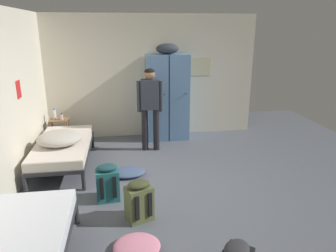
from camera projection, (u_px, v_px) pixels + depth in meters
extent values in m
plane|color=#565B66|center=(171.00, 191.00, 4.81)|extent=(8.67, 8.67, 0.00)
cube|color=beige|center=(151.00, 77.00, 7.00)|extent=(4.67, 0.06, 2.67)
cube|color=beige|center=(199.00, 66.00, 7.06)|extent=(0.55, 0.01, 0.40)
cube|color=red|center=(19.00, 89.00, 4.95)|extent=(0.01, 0.20, 0.28)
cube|color=#5B84B2|center=(157.00, 98.00, 6.85)|extent=(0.44, 0.52, 1.85)
cylinder|color=black|center=(164.00, 94.00, 6.57)|extent=(0.02, 0.03, 0.02)
cube|color=#5B84B2|center=(178.00, 97.00, 6.91)|extent=(0.44, 0.52, 1.85)
cylinder|color=black|center=(186.00, 94.00, 6.63)|extent=(0.02, 0.03, 0.02)
ellipsoid|color=#333842|center=(167.00, 49.00, 6.57)|extent=(0.48, 0.36, 0.22)
cylinder|color=brown|center=(50.00, 135.00, 6.46)|extent=(0.03, 0.03, 0.55)
cylinder|color=brown|center=(68.00, 134.00, 6.51)|extent=(0.03, 0.03, 0.55)
cylinder|color=brown|center=(53.00, 131.00, 6.71)|extent=(0.03, 0.03, 0.55)
cylinder|color=brown|center=(70.00, 130.00, 6.76)|extent=(0.03, 0.03, 0.55)
cube|color=brown|center=(61.00, 136.00, 6.63)|extent=(0.38, 0.30, 0.02)
cube|color=brown|center=(59.00, 120.00, 6.52)|extent=(0.38, 0.30, 0.02)
cylinder|color=#28282D|center=(6.00, 219.00, 3.85)|extent=(0.06, 0.06, 0.28)
cylinder|color=#28282D|center=(76.00, 214.00, 3.97)|extent=(0.06, 0.06, 0.28)
cube|color=silver|center=(16.00, 247.00, 2.96)|extent=(0.87, 1.84, 0.14)
cube|color=silver|center=(15.00, 240.00, 2.94)|extent=(0.86, 1.82, 0.01)
cylinder|color=#28282D|center=(25.00, 186.00, 4.67)|extent=(0.06, 0.06, 0.28)
cylinder|color=#28282D|center=(84.00, 182.00, 4.79)|extent=(0.06, 0.06, 0.28)
cylinder|color=#28282D|center=(50.00, 143.00, 6.41)|extent=(0.06, 0.06, 0.28)
cylinder|color=#28282D|center=(93.00, 141.00, 6.53)|extent=(0.06, 0.06, 0.28)
cube|color=#28282D|center=(64.00, 151.00, 5.55)|extent=(0.90, 1.90, 0.06)
cube|color=beige|center=(63.00, 145.00, 5.52)|extent=(0.87, 1.84, 0.14)
cube|color=silver|center=(63.00, 141.00, 5.50)|extent=(0.86, 1.82, 0.01)
ellipsoid|color=#B7B2A8|center=(59.00, 138.00, 5.29)|extent=(0.74, 0.67, 0.23)
cylinder|color=black|center=(156.00, 129.00, 6.33)|extent=(0.12, 0.12, 0.85)
cylinder|color=black|center=(145.00, 130.00, 6.32)|extent=(0.12, 0.12, 0.85)
cube|color=#333842|center=(150.00, 94.00, 6.11)|extent=(0.37, 0.24, 0.58)
cylinder|color=#333842|center=(161.00, 96.00, 6.13)|extent=(0.08, 0.08, 0.60)
cylinder|color=#333842|center=(139.00, 97.00, 6.11)|extent=(0.08, 0.08, 0.60)
sphere|color=#936B4C|center=(150.00, 74.00, 5.99)|extent=(0.21, 0.21, 0.21)
ellipsoid|color=black|center=(150.00, 71.00, 5.98)|extent=(0.20, 0.20, 0.11)
cylinder|color=white|center=(55.00, 115.00, 6.50)|extent=(0.06, 0.06, 0.20)
cylinder|color=#2666B2|center=(54.00, 109.00, 6.47)|extent=(0.04, 0.04, 0.03)
cylinder|color=beige|center=(62.00, 117.00, 6.48)|extent=(0.06, 0.06, 0.11)
cylinder|color=black|center=(61.00, 114.00, 6.46)|extent=(0.03, 0.03, 0.03)
cube|color=#23666B|center=(108.00, 185.00, 4.50)|extent=(0.34, 0.27, 0.46)
ellipsoid|color=#193D42|center=(107.00, 185.00, 4.66)|extent=(0.25, 0.10, 0.20)
ellipsoid|color=#193D42|center=(107.00, 168.00, 4.42)|extent=(0.31, 0.24, 0.10)
cube|color=black|center=(115.00, 187.00, 4.39)|extent=(0.05, 0.03, 0.32)
cube|color=black|center=(102.00, 189.00, 4.35)|extent=(0.05, 0.03, 0.32)
ellipsoid|color=#2D2D33|center=(237.00, 249.00, 2.79)|extent=(0.35, 0.36, 0.10)
cube|color=#566038|center=(139.00, 203.00, 4.03)|extent=(0.39, 0.34, 0.46)
ellipsoid|color=#383D23|center=(135.00, 204.00, 4.18)|extent=(0.25, 0.16, 0.20)
ellipsoid|color=#383D23|center=(139.00, 184.00, 3.95)|extent=(0.35, 0.31, 0.10)
cube|color=black|center=(150.00, 205.00, 3.95)|extent=(0.06, 0.04, 0.32)
cube|color=black|center=(137.00, 209.00, 3.87)|extent=(0.06, 0.04, 0.32)
ellipsoid|color=#42567A|center=(128.00, 172.00, 5.30)|extent=(0.59, 0.42, 0.11)
ellipsoid|color=pink|center=(137.00, 247.00, 3.50)|extent=(0.53, 0.49, 0.10)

